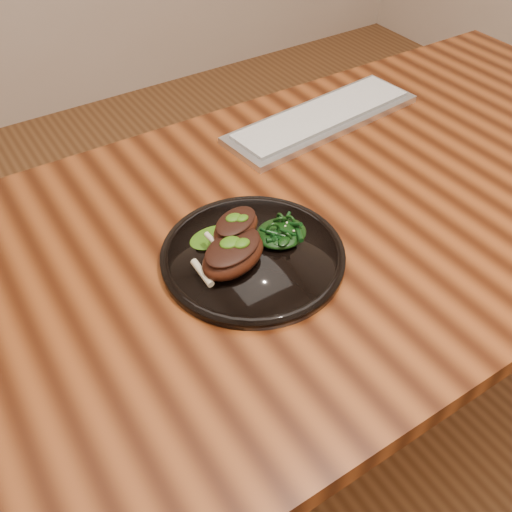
{
  "coord_description": "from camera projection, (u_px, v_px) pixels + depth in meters",
  "views": [
    {
      "loc": [
        -0.57,
        -0.6,
        1.38
      ],
      "look_at": [
        -0.23,
        -0.07,
        0.78
      ],
      "focal_mm": 40.0,
      "sensor_mm": 36.0,
      "label": 1
    }
  ],
  "objects": [
    {
      "name": "herb_smear",
      "position": [
        213.0,
        237.0,
        0.92
      ],
      "size": [
        0.08,
        0.05,
        0.01
      ],
      "primitive_type": "ellipsoid",
      "color": "#204F08",
      "rests_on": "plate"
    },
    {
      "name": "plate",
      "position": [
        253.0,
        255.0,
        0.9
      ],
      "size": [
        0.29,
        0.29,
        0.02
      ],
      "color": "black",
      "rests_on": "desk"
    },
    {
      "name": "keyboard",
      "position": [
        323.0,
        118.0,
        1.21
      ],
      "size": [
        0.46,
        0.18,
        0.02
      ],
      "color": "silver",
      "rests_on": "desk"
    },
    {
      "name": "desk",
      "position": [
        337.0,
        235.0,
        1.08
      ],
      "size": [
        1.6,
        0.8,
        0.75
      ],
      "color": "#341306",
      "rests_on": "ground"
    },
    {
      "name": "lamb_chop_front",
      "position": [
        233.0,
        254.0,
        0.86
      ],
      "size": [
        0.13,
        0.11,
        0.05
      ],
      "color": "#3F190C",
      "rests_on": "plate"
    },
    {
      "name": "lamb_chop_back",
      "position": [
        236.0,
        227.0,
        0.88
      ],
      "size": [
        0.1,
        0.09,
        0.04
      ],
      "color": "#3F190C",
      "rests_on": "plate"
    },
    {
      "name": "greens_heap",
      "position": [
        281.0,
        231.0,
        0.91
      ],
      "size": [
        0.09,
        0.08,
        0.03
      ],
      "color": "black",
      "rests_on": "plate"
    }
  ]
}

